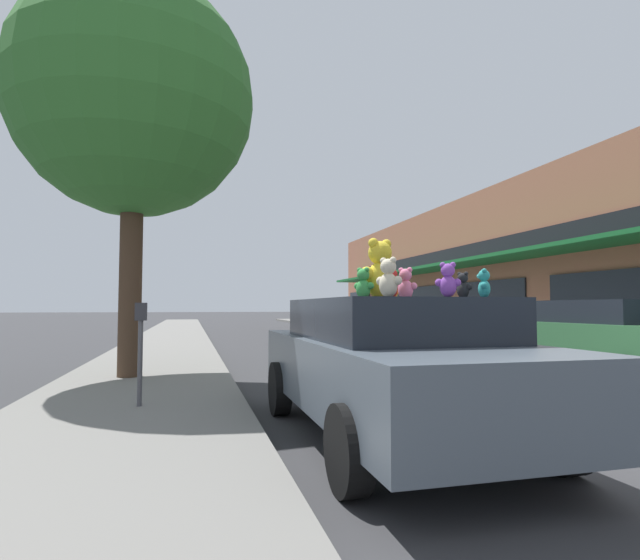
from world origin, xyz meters
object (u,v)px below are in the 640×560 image
(teddy_bear_cream, at_px, (388,278))
(teddy_bear_brown, at_px, (376,289))
(plush_art_car, at_px, (390,362))
(teddy_bear_orange, at_px, (393,291))
(teddy_bear_teal, at_px, (484,284))
(teddy_bear_pink, at_px, (406,284))
(teddy_bear_red, at_px, (391,283))
(parking_meter, at_px, (140,340))
(teddy_bear_black, at_px, (463,286))
(teddy_bear_purple, at_px, (448,280))
(teddy_bear_giant, at_px, (380,270))
(teddy_bear_green, at_px, (363,284))
(parked_car_far_center, at_px, (609,339))
(street_tree, at_px, (134,99))

(teddy_bear_cream, bearing_deg, teddy_bear_brown, -51.64)
(plush_art_car, bearing_deg, teddy_bear_orange, 64.47)
(teddy_bear_teal, bearing_deg, teddy_bear_pink, -142.02)
(teddy_bear_brown, bearing_deg, plush_art_car, 16.78)
(teddy_bear_orange, xyz_separation_m, teddy_bear_teal, (0.28, -1.54, 0.03))
(teddy_bear_red, xyz_separation_m, parking_meter, (-2.49, 2.03, -0.64))
(plush_art_car, relative_size, teddy_bear_brown, 14.88)
(teddy_bear_black, height_order, teddy_bear_purple, teddy_bear_purple)
(teddy_bear_giant, relative_size, teddy_bear_teal, 2.45)
(teddy_bear_orange, distance_m, teddy_bear_brown, 0.27)
(plush_art_car, distance_m, teddy_bear_green, 0.89)
(teddy_bear_black, xyz_separation_m, teddy_bear_cream, (-0.90, -0.23, 0.05))
(teddy_bear_teal, bearing_deg, teddy_bear_orange, -142.73)
(plush_art_car, bearing_deg, teddy_bear_purple, -84.28)
(teddy_bear_orange, distance_m, parked_car_far_center, 5.16)
(teddy_bear_purple, bearing_deg, street_tree, -31.55)
(teddy_bear_brown, distance_m, teddy_bear_green, 0.94)
(teddy_bear_brown, relative_size, parked_car_far_center, 0.07)
(plush_art_car, xyz_separation_m, parked_car_far_center, (5.21, 2.40, 0.02))
(teddy_bear_giant, distance_m, teddy_bear_pink, 0.46)
(plush_art_car, distance_m, teddy_bear_teal, 1.28)
(teddy_bear_black, relative_size, parking_meter, 0.21)
(teddy_bear_red, xyz_separation_m, teddy_bear_cream, (-0.13, -0.25, 0.03))
(teddy_bear_cream, height_order, parking_meter, teddy_bear_cream)
(teddy_bear_pink, xyz_separation_m, teddy_bear_cream, (-0.71, -1.18, -0.00))
(teddy_bear_green, bearing_deg, teddy_bear_brown, -63.36)
(parked_car_far_center, xyz_separation_m, street_tree, (-8.30, 1.99, 4.31))
(teddy_bear_orange, height_order, parked_car_far_center, teddy_bear_orange)
(teddy_bear_brown, distance_m, teddy_bear_cream, 1.79)
(teddy_bear_red, xyz_separation_m, teddy_bear_teal, (0.82, -0.32, -0.01))
(teddy_bear_purple, xyz_separation_m, teddy_bear_teal, (0.54, 0.29, -0.01))
(teddy_bear_brown, height_order, teddy_bear_green, teddy_bear_green)
(street_tree, bearing_deg, teddy_bear_orange, -46.27)
(plush_art_car, bearing_deg, teddy_bear_giant, 88.53)
(teddy_bear_teal, xyz_separation_m, parked_car_far_center, (4.56, 3.16, -0.79))
(teddy_bear_giant, height_order, teddy_bear_teal, teddy_bear_giant)
(teddy_bear_green, bearing_deg, teddy_bear_teal, -171.07)
(teddy_bear_cream, bearing_deg, teddy_bear_orange, -58.57)
(teddy_bear_cream, bearing_deg, parking_meter, 11.68)
(teddy_bear_purple, bearing_deg, teddy_bear_orange, -70.08)
(teddy_bear_orange, bearing_deg, teddy_bear_purple, 87.12)
(teddy_bear_brown, distance_m, parked_car_far_center, 5.23)
(teddy_bear_brown, bearing_deg, teddy_bear_teal, 43.05)
(teddy_bear_giant, relative_size, teddy_bear_brown, 2.23)
(teddy_bear_teal, distance_m, teddy_bear_green, 1.30)
(teddy_bear_giant, distance_m, teddy_bear_black, 0.99)
(teddy_bear_orange, bearing_deg, teddy_bear_cream, 70.74)
(parked_car_far_center, bearing_deg, plush_art_car, -155.28)
(teddy_bear_orange, distance_m, street_tree, 6.13)
(teddy_bear_cream, bearing_deg, street_tree, -5.40)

